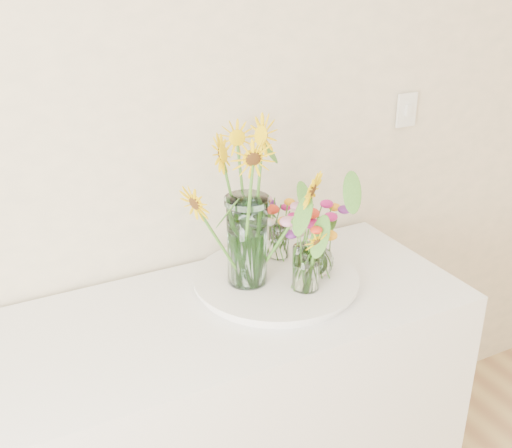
% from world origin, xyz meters
% --- Properties ---
extents(counter, '(1.40, 0.60, 0.90)m').
position_xyz_m(counter, '(-0.18, 1.93, 0.45)').
color(counter, white).
rests_on(counter, ground_plane).
extents(tray, '(0.47, 0.47, 0.02)m').
position_xyz_m(tray, '(0.01, 1.98, 0.91)').
color(tray, white).
rests_on(tray, counter).
extents(mason_jar, '(0.14, 0.14, 0.27)m').
position_xyz_m(mason_jar, '(-0.08, 1.99, 1.06)').
color(mason_jar, '#AAD1D4').
rests_on(mason_jar, tray).
extents(sunflower_bouquet, '(0.72, 0.72, 0.49)m').
position_xyz_m(sunflower_bouquet, '(-0.08, 1.99, 1.17)').
color(sunflower_bouquet, '#EDC005').
rests_on(sunflower_bouquet, tray).
extents(small_vase_a, '(0.09, 0.09, 0.14)m').
position_xyz_m(small_vase_a, '(0.05, 1.88, 0.99)').
color(small_vase_a, white).
rests_on(small_vase_a, tray).
extents(wildflower_posy_a, '(0.17, 0.17, 0.23)m').
position_xyz_m(wildflower_posy_a, '(0.05, 1.88, 1.04)').
color(wildflower_posy_a, '#FFA016').
rests_on(wildflower_posy_a, tray).
extents(small_vase_b, '(0.13, 0.13, 0.15)m').
position_xyz_m(small_vase_b, '(0.13, 1.94, 1.00)').
color(small_vase_b, white).
rests_on(small_vase_b, tray).
extents(wildflower_posy_b, '(0.22, 0.22, 0.24)m').
position_xyz_m(wildflower_posy_b, '(0.13, 1.94, 1.04)').
color(wildflower_posy_b, '#FFA016').
rests_on(wildflower_posy_b, tray).
extents(small_vase_c, '(0.08, 0.08, 0.11)m').
position_xyz_m(small_vase_c, '(0.08, 2.09, 0.98)').
color(small_vase_c, white).
rests_on(small_vase_c, tray).
extents(wildflower_posy_c, '(0.17, 0.17, 0.20)m').
position_xyz_m(wildflower_posy_c, '(0.08, 2.09, 1.03)').
color(wildflower_posy_c, '#FFA016').
rests_on(wildflower_posy_c, tray).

